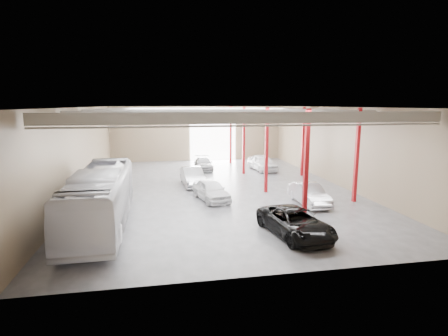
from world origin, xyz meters
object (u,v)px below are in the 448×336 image
object	(u,v)px
car_right_near	(309,194)
coach_bus	(101,197)
car_row_b	(192,176)
car_row_c	(203,164)
black_sedan	(295,222)
car_row_a	(211,190)
car_right_far	(262,163)

from	to	relation	value
car_right_near	coach_bus	bearing A→B (deg)	-172.46
car_row_b	car_row_c	size ratio (longest dim) A/B	1.04
black_sedan	car_row_a	xyz separation A→B (m)	(-3.54, 8.17, 0.02)
coach_bus	car_row_c	distance (m)	18.94
coach_bus	car_row_a	xyz separation A→B (m)	(7.33, 4.37, -0.93)
black_sedan	car_row_a	bearing A→B (deg)	103.66
coach_bus	black_sedan	xyz separation A→B (m)	(10.87, -3.80, -0.95)
black_sedan	car_right_near	distance (m)	6.64
car_row_a	car_right_far	world-z (taller)	car_right_far
black_sedan	car_row_c	distance (m)	20.96
car_row_c	car_row_a	bearing A→B (deg)	-91.84
black_sedan	car_row_c	xyz separation A→B (m)	(-2.59, 20.80, -0.08)
car_row_a	car_row_c	size ratio (longest dim) A/B	0.97
car_row_c	car_right_far	distance (m)	6.57
coach_bus	black_sedan	size ratio (longest dim) A/B	2.25
coach_bus	car_row_b	distance (m)	11.53
coach_bus	car_row_a	bearing A→B (deg)	30.07
car_row_a	black_sedan	bearing A→B (deg)	-79.49
car_row_b	car_right_far	distance (m)	10.21
coach_bus	car_row_b	bearing A→B (deg)	55.61
car_row_a	car_row_c	world-z (taller)	car_row_a
car_row_a	coach_bus	bearing A→B (deg)	-162.12
car_row_c	car_right_near	size ratio (longest dim) A/B	1.02
car_right_near	car_row_c	bearing A→B (deg)	111.31
coach_bus	car_right_far	size ratio (longest dim) A/B	2.45
coach_bus	car_right_far	distance (m)	21.37
black_sedan	car_row_a	distance (m)	8.90
car_row_a	car_right_near	bearing A→B (deg)	-32.37
coach_bus	car_right_near	distance (m)	14.38
black_sedan	car_row_c	size ratio (longest dim) A/B	1.16
car_row_b	car_row_c	xyz separation A→B (m)	(1.91, 7.43, -0.13)
car_row_c	car_right_near	xyz separation A→B (m)	(5.94, -15.06, 0.08)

